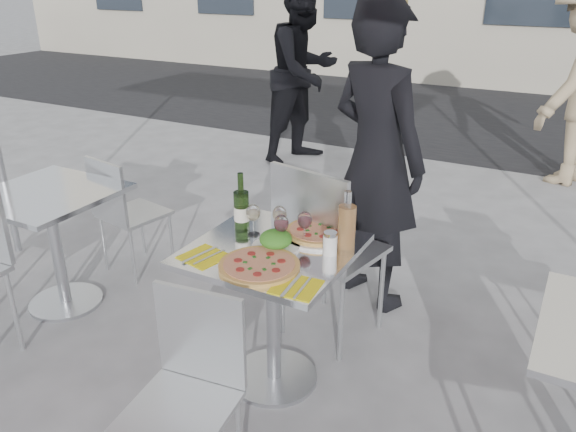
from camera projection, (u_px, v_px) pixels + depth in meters
The scene contains 21 objects.
ground at pixel (274, 379), 2.87m from camera, with size 80.00×80.00×0.00m, color slate.
street_asphalt at pixel (496, 116), 8.11m from camera, with size 24.00×5.00×0.00m, color black.
main_table at pixel (273, 287), 2.65m from camera, with size 0.72×0.72×0.75m.
side_table_left at pixel (52, 225), 3.31m from camera, with size 0.72×0.72×0.75m.
chair_far at pixel (322, 241), 2.95m from camera, with size 0.55×0.57×1.03m.
chair_near at pixel (189, 380), 2.12m from camera, with size 0.42×0.43×0.83m.
side_chair_lfar at pixel (122, 207), 3.69m from camera, with size 0.44×0.45×0.83m.
woman_diner at pixel (377, 159), 3.26m from camera, with size 0.66×0.44×1.82m, color black.
pedestrian_a at pixel (304, 71), 5.87m from camera, with size 0.93×0.73×1.92m, color black.
pizza_near at pixel (259, 265), 2.39m from camera, with size 0.35×0.35×0.02m.
pizza_far at pixel (318, 232), 2.68m from camera, with size 0.35×0.35×0.03m.
salad_plate at pixel (276, 241), 2.55m from camera, with size 0.22×0.22×0.09m.
wine_bottle at pixel (242, 209), 2.69m from camera, with size 0.07×0.07×0.29m.
carafe at pixel (347, 228), 2.49m from camera, with size 0.08×0.08×0.29m.
sugar_shaker at pixel (330, 243), 2.49m from camera, with size 0.06×0.06×0.11m.
wineglass_white_a at pixel (253, 214), 2.65m from camera, with size 0.07×0.07×0.16m.
wineglass_white_b at pixel (280, 215), 2.63m from camera, with size 0.07×0.07×0.16m.
wineglass_red_a at pixel (281, 225), 2.54m from camera, with size 0.07×0.07×0.16m.
wineglass_red_b at pixel (305, 221), 2.57m from camera, with size 0.07×0.07×0.16m.
napkin_left at pixel (204, 256), 2.48m from camera, with size 0.21×0.21×0.01m.
napkin_right at pixel (296, 286), 2.24m from camera, with size 0.19×0.20×0.01m.
Camera 1 is at (1.15, -1.99, 1.91)m, focal length 35.00 mm.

